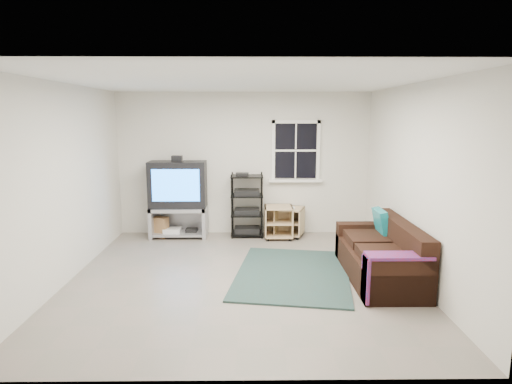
{
  "coord_description": "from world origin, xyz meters",
  "views": [
    {
      "loc": [
        0.14,
        -5.53,
        2.18
      ],
      "look_at": [
        0.2,
        0.4,
        1.12
      ],
      "focal_mm": 30.0,
      "sensor_mm": 36.0,
      "label": 1
    }
  ],
  "objects_px": {
    "av_rack": "(247,209)",
    "sofa": "(382,257)",
    "side_table_left": "(278,221)",
    "tv_unit": "(178,193)",
    "side_table_right": "(290,219)"
  },
  "relations": [
    {
      "from": "av_rack",
      "to": "sofa",
      "type": "relative_size",
      "value": 0.63
    },
    {
      "from": "side_table_left",
      "to": "av_rack",
      "type": "bearing_deg",
      "value": 168.51
    },
    {
      "from": "side_table_left",
      "to": "sofa",
      "type": "bearing_deg",
      "value": -57.25
    },
    {
      "from": "tv_unit",
      "to": "side_table_left",
      "type": "distance_m",
      "value": 1.87
    },
    {
      "from": "side_table_left",
      "to": "sofa",
      "type": "height_order",
      "value": "sofa"
    },
    {
      "from": "av_rack",
      "to": "side_table_left",
      "type": "distance_m",
      "value": 0.61
    },
    {
      "from": "side_table_left",
      "to": "sofa",
      "type": "distance_m",
      "value": 2.36
    },
    {
      "from": "av_rack",
      "to": "sofa",
      "type": "distance_m",
      "value": 2.8
    },
    {
      "from": "side_table_right",
      "to": "tv_unit",
      "type": "bearing_deg",
      "value": -178.89
    },
    {
      "from": "tv_unit",
      "to": "side_table_left",
      "type": "xyz_separation_m",
      "value": [
        1.8,
        -0.07,
        -0.5
      ]
    },
    {
      "from": "tv_unit",
      "to": "sofa",
      "type": "bearing_deg",
      "value": -33.74
    },
    {
      "from": "side_table_right",
      "to": "av_rack",
      "type": "bearing_deg",
      "value": 179.67
    },
    {
      "from": "side_table_right",
      "to": "side_table_left",
      "type": "bearing_deg",
      "value": -152.59
    },
    {
      "from": "tv_unit",
      "to": "side_table_left",
      "type": "height_order",
      "value": "tv_unit"
    },
    {
      "from": "tv_unit",
      "to": "av_rack",
      "type": "relative_size",
      "value": 1.28
    }
  ]
}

